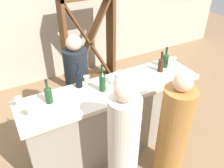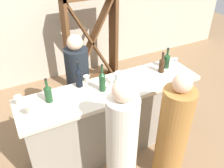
# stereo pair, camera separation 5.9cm
# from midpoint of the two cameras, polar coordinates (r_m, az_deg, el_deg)

# --- Properties ---
(ground_plane) EXTENTS (12.00, 12.00, 0.00)m
(ground_plane) POSITION_cam_midpoint_polar(r_m,az_deg,el_deg) (3.47, -0.50, -14.30)
(ground_plane) COLOR #846647
(back_wall) EXTENTS (8.00, 0.10, 2.80)m
(back_wall) POSITION_cam_midpoint_polar(r_m,az_deg,el_deg) (4.55, -14.48, 17.65)
(back_wall) COLOR #B2A893
(back_wall) RESTS_ON ground
(bar_counter) EXTENTS (2.21, 0.59, 0.98)m
(bar_counter) POSITION_cam_midpoint_polar(r_m,az_deg,el_deg) (3.12, -0.55, -8.21)
(bar_counter) COLOR gray
(bar_counter) RESTS_ON ground
(wine_rack) EXTENTS (0.95, 0.28, 1.65)m
(wine_rack) POSITION_cam_midpoint_polar(r_m,az_deg,el_deg) (4.37, -5.87, 9.82)
(wine_rack) COLOR brown
(wine_rack) RESTS_ON ground
(wine_bottle_leftmost_olive_green) EXTENTS (0.08, 0.08, 0.28)m
(wine_bottle_leftmost_olive_green) POSITION_cam_midpoint_polar(r_m,az_deg,el_deg) (2.63, -15.46, -2.29)
(wine_bottle_leftmost_olive_green) COLOR #193D1E
(wine_bottle_leftmost_olive_green) RESTS_ON bar_counter
(wine_bottle_second_left_near_black) EXTENTS (0.08, 0.08, 0.33)m
(wine_bottle_second_left_near_black) POSITION_cam_midpoint_polar(r_m,az_deg,el_deg) (2.80, -8.54, 1.52)
(wine_bottle_second_left_near_black) COLOR black
(wine_bottle_second_left_near_black) RESTS_ON bar_counter
(wine_bottle_center_olive_green) EXTENTS (0.07, 0.07, 0.34)m
(wine_bottle_center_olive_green) POSITION_cam_midpoint_polar(r_m,az_deg,el_deg) (2.70, -2.92, 0.70)
(wine_bottle_center_olive_green) COLOR #193D1E
(wine_bottle_center_olive_green) RESTS_ON bar_counter
(wine_bottle_second_right_amber_brown) EXTENTS (0.07, 0.07, 0.28)m
(wine_bottle_second_right_amber_brown) POSITION_cam_midpoint_polar(r_m,az_deg,el_deg) (3.14, 10.95, 4.65)
(wine_bottle_second_right_amber_brown) COLOR #331E0F
(wine_bottle_second_right_amber_brown) RESTS_ON bar_counter
(wine_bottle_rightmost_olive_green) EXTENTS (0.08, 0.08, 0.28)m
(wine_bottle_rightmost_olive_green) POSITION_cam_midpoint_polar(r_m,az_deg,el_deg) (3.26, 12.03, 5.68)
(wine_bottle_rightmost_olive_green) COLOR #193D1E
(wine_bottle_rightmost_olive_green) RESTS_ON bar_counter
(wine_glass_near_left) EXTENTS (0.07, 0.07, 0.14)m
(wine_glass_near_left) POSITION_cam_midpoint_polar(r_m,az_deg,el_deg) (2.47, -19.54, -5.84)
(wine_glass_near_left) COLOR white
(wine_glass_near_left) RESTS_ON bar_counter
(wine_glass_near_center) EXTENTS (0.08, 0.08, 0.16)m
(wine_glass_near_center) POSITION_cam_midpoint_polar(r_m,az_deg,el_deg) (3.11, 13.36, 4.26)
(wine_glass_near_center) COLOR white
(wine_glass_near_center) RESTS_ON bar_counter
(wine_glass_near_right) EXTENTS (0.06, 0.06, 0.15)m
(wine_glass_near_right) POSITION_cam_midpoint_polar(r_m,az_deg,el_deg) (2.71, -0.79, 0.17)
(wine_glass_near_right) COLOR white
(wine_glass_near_right) RESTS_ON bar_counter
(wine_glass_far_left) EXTENTS (0.07, 0.07, 0.17)m
(wine_glass_far_left) POSITION_cam_midpoint_polar(r_m,az_deg,el_deg) (3.21, 13.87, 5.27)
(wine_glass_far_left) COLOR white
(wine_glass_far_left) RESTS_ON bar_counter
(wine_glass_far_center) EXTENTS (0.07, 0.07, 0.15)m
(wine_glass_far_center) POSITION_cam_midpoint_polar(r_m,az_deg,el_deg) (2.63, -21.85, -3.74)
(wine_glass_far_center) COLOR white
(wine_glass_far_center) RESTS_ON bar_counter
(wine_glass_far_right) EXTENTS (0.07, 0.07, 0.16)m
(wine_glass_far_right) POSITION_cam_midpoint_polar(r_m,az_deg,el_deg) (2.76, -6.62, 0.94)
(wine_glass_far_right) COLOR white
(wine_glass_far_right) RESTS_ON bar_counter
(water_pitcher) EXTENTS (0.11, 0.11, 0.17)m
(water_pitcher) POSITION_cam_midpoint_polar(r_m,az_deg,el_deg) (2.82, 1.16, 1.22)
(water_pitcher) COLOR silver
(water_pitcher) RESTS_ON bar_counter
(person_left_guest) EXTENTS (0.39, 0.39, 1.51)m
(person_left_guest) POSITION_cam_midpoint_polar(r_m,az_deg,el_deg) (2.51, 2.00, -14.73)
(person_left_guest) COLOR beige
(person_left_guest) RESTS_ON ground
(person_center_guest) EXTENTS (0.39, 0.39, 1.41)m
(person_center_guest) POSITION_cam_midpoint_polar(r_m,az_deg,el_deg) (2.81, 13.71, -11.06)
(person_center_guest) COLOR #9E6B33
(person_center_guest) RESTS_ON ground
(person_right_guest) EXTENTS (0.40, 0.40, 1.48)m
(person_right_guest) POSITION_cam_midpoint_polar(r_m,az_deg,el_deg) (3.33, -8.51, -1.33)
(person_right_guest) COLOR black
(person_right_guest) RESTS_ON ground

